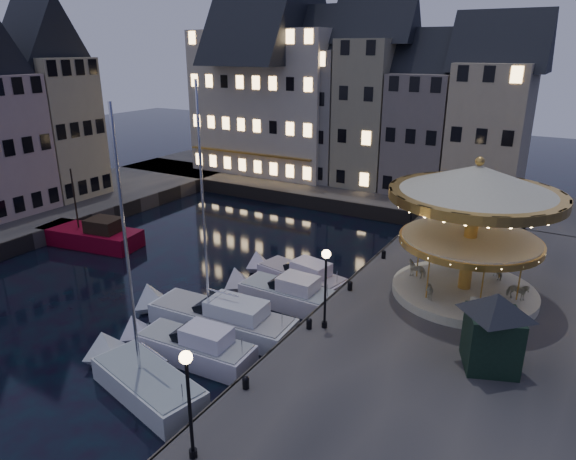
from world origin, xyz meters
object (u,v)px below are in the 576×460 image
Objects in this scene: streetlamp_b at (326,278)px; bollard_d at (384,254)px; red_fishing_boat at (92,236)px; carousel at (474,207)px; ticket_kiosk at (495,318)px; motorboat_a at (141,380)px; motorboat_c at (216,317)px; bollard_a at (246,382)px; bollard_b at (309,323)px; streetlamp_a at (188,390)px; streetlamp_c at (412,207)px; bollard_c at (350,285)px; motorboat_b at (189,346)px; motorboat_e at (297,276)px; motorboat_d at (282,293)px.

streetlamp_b reaches higher than bollard_d.
red_fishing_boat is 28.10m from carousel.
red_fishing_boat is at bearing 173.37° from ticket_kiosk.
motorboat_c is at bearing 94.70° from motorboat_a.
bollard_a is 0.06× the size of carousel.
bollard_d is at bearing 131.56° from ticket_kiosk.
carousel is (5.80, 7.61, 4.91)m from bollard_b.
streetlamp_a is 20.15m from bollard_d.
streetlamp_c is at bearing 120.89° from ticket_kiosk.
red_fishing_boat is at bearing 154.83° from bollard_a.
bollard_b is at bearing 90.00° from bollard_a.
bollard_c is at bearing 97.59° from streetlamp_b.
bollard_c is 0.08× the size of motorboat_b.
bollard_d is 6.04m from motorboat_e.
bollard_d is 0.14× the size of ticket_kiosk.
bollard_b is (-0.60, 9.50, -2.41)m from streetlamp_a.
bollard_b is at bearing -90.00° from bollard_d.
bollard_d is 7.80m from motorboat_d.
streetlamp_a reaches higher than motorboat_e.
bollard_d is (0.00, 10.50, 0.00)m from bollard_b.
carousel is at bearing 46.29° from motorboat_b.
motorboat_e is 13.89m from ticket_kiosk.
bollard_a is (-0.60, 4.00, -2.41)m from streetlamp_a.
bollard_c is 0.08× the size of motorboat_d.
bollard_a is 10.10m from motorboat_d.
streetlamp_c is at bearing 90.00° from streetlamp_b.
motorboat_e is at bearing 123.92° from bollard_b.
streetlamp_c reaches higher than bollard_a.
bollard_c is (-0.60, -9.00, -2.41)m from streetlamp_c.
bollard_c is 9.83m from motorboat_b.
red_fishing_boat reaches higher than streetlamp_c.
streetlamp_c is at bearing 66.48° from motorboat_d.
motorboat_c reaches higher than bollard_a.
motorboat_a is 18.76m from carousel.
ticket_kiosk is (8.29, 1.15, 2.08)m from bollard_b.
carousel reaches higher than motorboat_e.
red_fishing_boat is at bearing -164.72° from bollard_d.
bollard_a is 15.16m from carousel.
streetlamp_a is 0.58× the size of motorboat_e.
streetlamp_b is 13.50m from streetlamp_c.
motorboat_a is at bearing -127.23° from carousel.
bollard_a is at bearing -67.51° from motorboat_d.
bollard_a is 1.00× the size of bollard_d.
red_fishing_boat is at bearing 162.15° from motorboat_c.
motorboat_e is (-4.25, 1.32, -0.96)m from bollard_c.
bollard_c is 0.07× the size of red_fishing_boat.
bollard_b is (-0.60, -0.50, -2.41)m from streetlamp_b.
streetlamp_a is 14.71m from bollard_c.
streetlamp_c is 11.64m from motorboat_d.
motorboat_d reaches higher than bollard_b.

